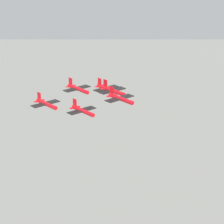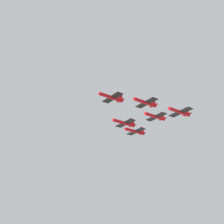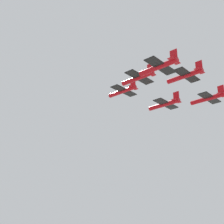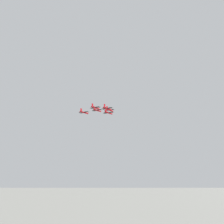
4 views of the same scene
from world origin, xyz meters
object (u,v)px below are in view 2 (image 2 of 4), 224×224
at_px(jet_0, 112,97).
at_px(jet_4, 156,117).
at_px(jet_1, 146,103).
at_px(jet_3, 180,112).
at_px(jet_5, 135,131).
at_px(jet_2, 125,123).

relative_size(jet_0, jet_4, 1.00).
height_order(jet_1, jet_4, jet_1).
xyz_separation_m(jet_0, jet_3, (4.72, -25.20, -4.83)).
xyz_separation_m(jet_0, jet_5, (24.32, -8.12, -4.70)).
distance_m(jet_0, jet_3, 26.09).
distance_m(jet_3, jet_4, 13.26).
height_order(jet_2, jet_5, jet_5).
bearing_deg(jet_3, jet_4, 0.00).
height_order(jet_2, jet_3, jet_3).
distance_m(jet_0, jet_2, 13.97).
xyz_separation_m(jet_0, jet_2, (12.16, -4.06, -5.55)).
height_order(jet_0, jet_1, jet_0).
bearing_deg(jet_3, jet_5, 0.00).
relative_size(jet_1, jet_4, 1.00).
height_order(jet_1, jet_3, jet_1).
height_order(jet_3, jet_5, jet_5).
bearing_deg(jet_2, jet_0, 120.47).
relative_size(jet_1, jet_3, 1.00).
xyz_separation_m(jet_0, jet_1, (2.36, -12.60, -1.54)).
relative_size(jet_0, jet_2, 1.00).
bearing_deg(jet_1, jet_4, -59.53).
xyz_separation_m(jet_2, jet_5, (12.16, -4.06, 0.86)).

